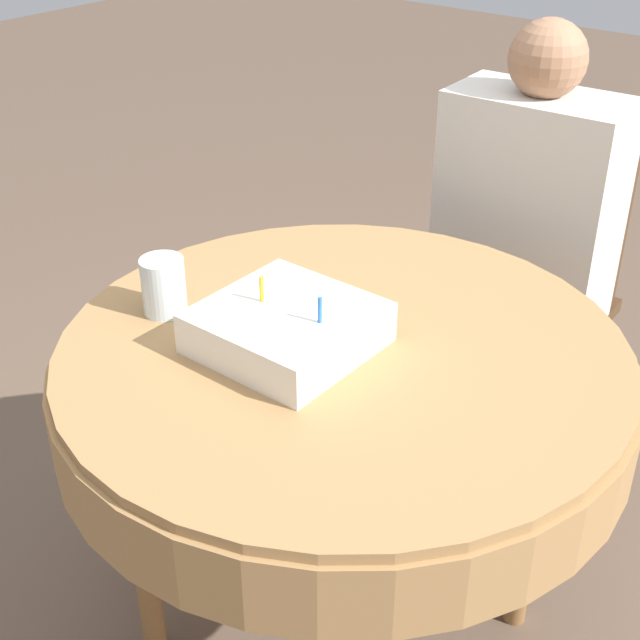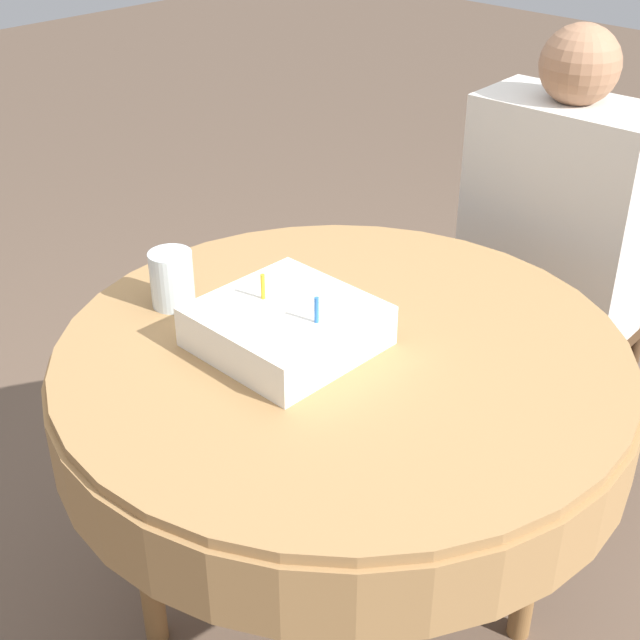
# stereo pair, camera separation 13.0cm
# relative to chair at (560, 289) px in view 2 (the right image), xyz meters

# --- Properties ---
(ground_plane) EXTENTS (12.00, 12.00, 0.00)m
(ground_plane) POSITION_rel_chair_xyz_m (0.05, -0.88, -0.52)
(ground_plane) COLOR brown
(dining_table) EXTENTS (1.06, 1.06, 0.77)m
(dining_table) POSITION_rel_chair_xyz_m (0.05, -0.88, 0.16)
(dining_table) COLOR #9E7547
(dining_table) RESTS_ON ground_plane
(chair) EXTENTS (0.44, 0.44, 0.96)m
(chair) POSITION_rel_chair_xyz_m (0.00, 0.00, 0.00)
(chair) COLOR #4C331E
(chair) RESTS_ON ground_plane
(person) EXTENTS (0.43, 0.34, 1.20)m
(person) POSITION_rel_chair_xyz_m (0.01, -0.10, 0.20)
(person) COLOR #9E7051
(person) RESTS_ON ground_plane
(birthday_cake) EXTENTS (0.28, 0.28, 0.13)m
(birthday_cake) POSITION_rel_chair_xyz_m (-0.03, -0.95, 0.29)
(birthday_cake) COLOR white
(birthday_cake) RESTS_ON dining_table
(drinking_glass) EXTENTS (0.08, 0.08, 0.11)m
(drinking_glass) POSITION_rel_chair_xyz_m (-0.29, -1.00, 0.31)
(drinking_glass) COLOR silver
(drinking_glass) RESTS_ON dining_table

